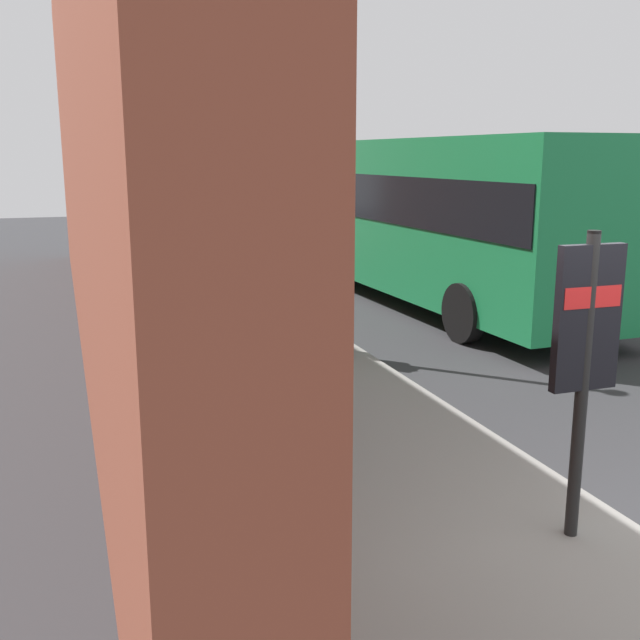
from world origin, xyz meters
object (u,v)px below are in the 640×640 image
object	(u,v)px
bicycle_nearest_sign	(193,362)
pedestrian_by_facade	(243,322)
bicycle_end_of_row	(225,406)
bicycle_beside_lamp	(237,434)
city_bus	(430,211)
transit_info_sign	(586,338)
bicycle_mid_rack	(203,379)
pedestrian_near_bus	(265,294)
street_lamp	(346,130)
pedestrian_crossing_street	(343,290)

from	to	relation	value
bicycle_nearest_sign	pedestrian_by_facade	distance (m)	0.99
bicycle_end_of_row	bicycle_nearest_sign	size ratio (longest dim) A/B	1.00
bicycle_beside_lamp	city_bus	bearing A→B (deg)	-37.76
bicycle_end_of_row	pedestrian_by_facade	world-z (taller)	pedestrian_by_facade
bicycle_beside_lamp	transit_info_sign	xyz separation A→B (m)	(-2.00, -2.23, 1.21)
city_bus	transit_info_sign	bearing A→B (deg)	159.25
bicycle_nearest_sign	bicycle_end_of_row	bearing A→B (deg)	-179.19
bicycle_beside_lamp	pedestrian_by_facade	world-z (taller)	pedestrian_by_facade
bicycle_mid_rack	bicycle_nearest_sign	bearing A→B (deg)	-1.12
bicycle_end_of_row	pedestrian_by_facade	distance (m)	1.39
pedestrian_near_bus	bicycle_end_of_row	bearing A→B (deg)	155.25
city_bus	street_lamp	bearing A→B (deg)	138.18
city_bus	pedestrian_near_bus	bearing A→B (deg)	133.12
bicycle_end_of_row	pedestrian_near_bus	world-z (taller)	pedestrian_near_bus
bicycle_mid_rack	transit_info_sign	xyz separation A→B (m)	(-3.84, -2.21, 1.21)
transit_info_sign	pedestrian_by_facade	distance (m)	4.37
bicycle_end_of_row	pedestrian_crossing_street	bearing A→B (deg)	-39.22
bicycle_mid_rack	pedestrian_crossing_street	xyz separation A→B (m)	(1.98, -2.48, 0.56)
bicycle_beside_lamp	pedestrian_crossing_street	bearing A→B (deg)	-33.24
pedestrian_crossing_street	street_lamp	xyz separation A→B (m)	(0.05, -0.05, 2.33)
bicycle_nearest_sign	transit_info_sign	xyz separation A→B (m)	(-4.59, -2.20, 1.21)
city_bus	street_lamp	distance (m)	5.17
bicycle_beside_lamp	pedestrian_near_bus	bearing A→B (deg)	-19.72
bicycle_mid_rack	bicycle_beside_lamp	bearing A→B (deg)	179.40
bicycle_nearest_sign	pedestrian_by_facade	size ratio (longest dim) A/B	1.08
bicycle_nearest_sign	pedestrian_near_bus	distance (m)	1.40
pedestrian_near_bus	street_lamp	bearing A→B (deg)	-62.59
bicycle_nearest_sign	city_bus	world-z (taller)	city_bus
transit_info_sign	bicycle_nearest_sign	bearing A→B (deg)	25.54
pedestrian_near_bus	pedestrian_crossing_street	bearing A→B (deg)	-63.42
street_lamp	bicycle_mid_rack	bearing A→B (deg)	128.71
bicycle_nearest_sign	pedestrian_crossing_street	size ratio (longest dim) A/B	1.13
city_bus	pedestrian_crossing_street	bearing A→B (deg)	138.13
pedestrian_crossing_street	pedestrian_near_bus	bearing A→B (deg)	116.58
city_bus	street_lamp	world-z (taller)	street_lamp
bicycle_beside_lamp	bicycle_end_of_row	xyz separation A→B (m)	(0.82, -0.06, 0.00)
bicycle_beside_lamp	street_lamp	size ratio (longest dim) A/B	0.30
bicycle_end_of_row	pedestrian_near_bus	xyz separation A→B (m)	(2.30, -1.06, 0.71)
bicycle_beside_lamp	city_bus	world-z (taller)	city_bus
bicycle_mid_rack	pedestrian_near_bus	xyz separation A→B (m)	(1.29, -1.10, 0.71)
pedestrian_near_bus	city_bus	bearing A→B (deg)	-46.88
city_bus	pedestrian_by_facade	distance (m)	7.74
bicycle_nearest_sign	bicycle_mid_rack	bearing A→B (deg)	178.88
bicycle_end_of_row	street_lamp	size ratio (longest dim) A/B	0.31
bicycle_nearest_sign	street_lamp	distance (m)	4.04
pedestrian_near_bus	pedestrian_by_facade	xyz separation A→B (m)	(-1.14, 0.58, -0.11)
pedestrian_near_bus	pedestrian_by_facade	size ratio (longest dim) A/B	1.11
bicycle_end_of_row	bicycle_mid_rack	distance (m)	1.01
bicycle_mid_rack	pedestrian_near_bus	size ratio (longest dim) A/B	0.95
bicycle_end_of_row	city_bus	bearing A→B (deg)	-40.72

